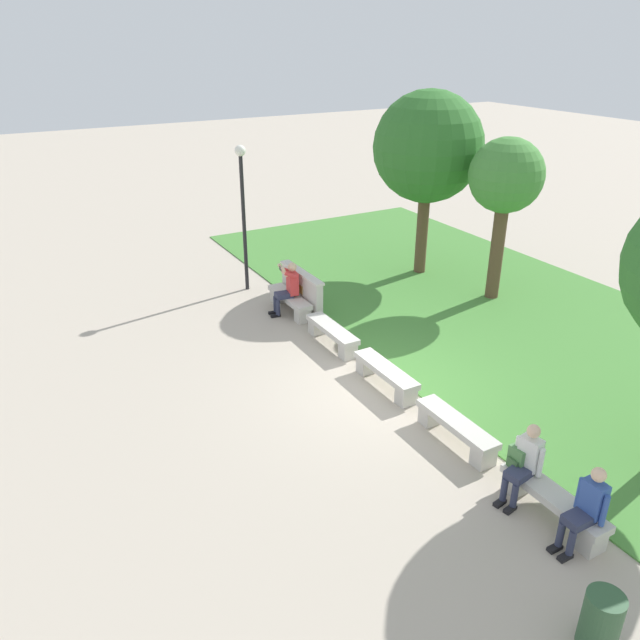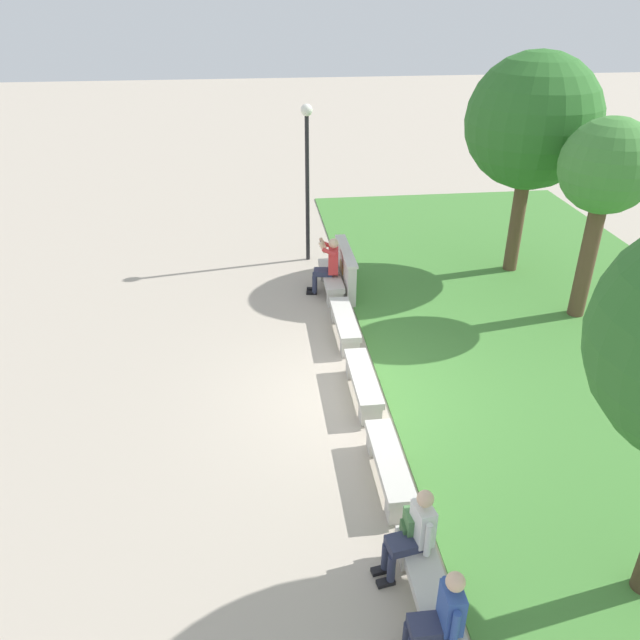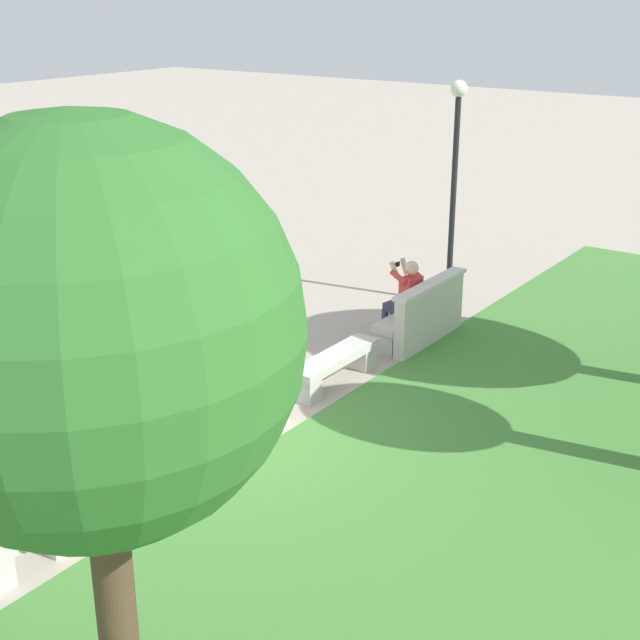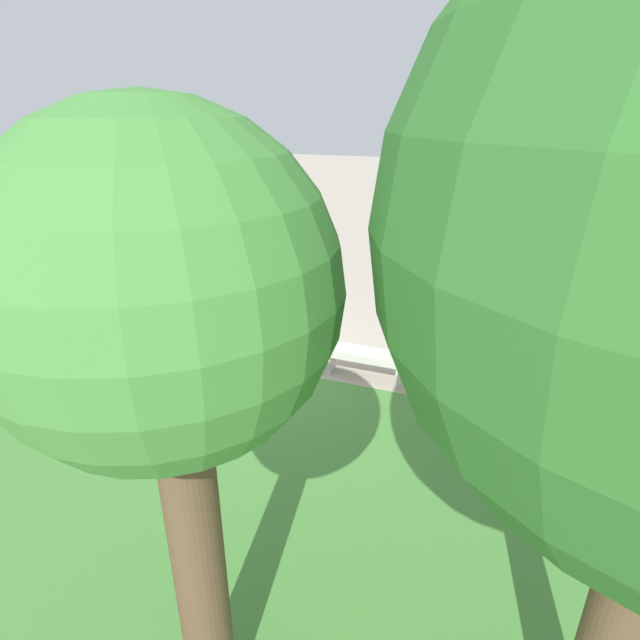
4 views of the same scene
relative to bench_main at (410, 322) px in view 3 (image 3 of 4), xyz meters
The scene contains 10 objects.
ground_plane 4.20m from the bench_main, ahead, with size 80.00×80.00×0.00m, color #B2A593.
grass_strip 6.07m from the bench_main, 46.25° to the left, with size 22.12×8.00×0.03m, color #478438.
bench_main is the anchor object (origin of this frame).
bench_near 2.10m from the bench_main, ahead, with size 1.73×0.40×0.45m.
bench_mid 4.19m from the bench_main, ahead, with size 1.73×0.40×0.45m.
bench_far 6.29m from the bench_main, ahead, with size 1.73×0.40×0.45m.
backrest_wall_with_plaque 0.41m from the bench_main, 90.00° to the left, with size 1.92×0.24×1.01m.
person_photographer 0.45m from the bench_main, 48.03° to the right, with size 0.51×0.76×1.32m.
tree_right_background 9.31m from the bench_main, 17.17° to the left, with size 2.57×2.57×4.66m.
lamp_post 2.96m from the bench_main, behind, with size 0.28×0.28×3.85m.
Camera 3 is at (7.37, 6.52, 5.24)m, focal length 50.00 mm.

